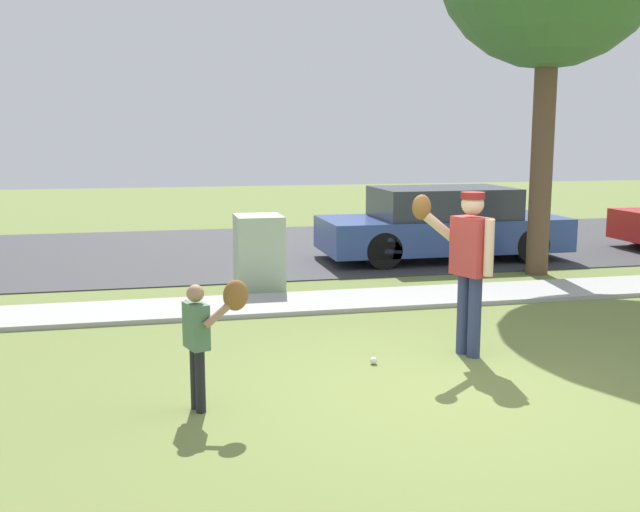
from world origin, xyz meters
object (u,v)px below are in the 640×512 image
(person_adult, at_px, (467,255))
(baseball, at_px, (374,361))
(parked_wagon_blue, at_px, (442,224))
(utility_cabinet, at_px, (259,252))
(person_child, at_px, (206,327))

(person_adult, height_order, baseball, person_adult)
(person_adult, relative_size, parked_wagon_blue, 0.38)
(person_adult, xyz_separation_m, parked_wagon_blue, (2.08, 5.75, -0.42))
(baseball, bearing_deg, person_adult, 4.74)
(utility_cabinet, bearing_deg, baseball, -81.47)
(utility_cabinet, distance_m, parked_wagon_blue, 4.14)
(person_child, distance_m, baseball, 2.07)
(baseball, height_order, utility_cabinet, utility_cabinet)
(person_adult, relative_size, person_child, 1.54)
(person_adult, distance_m, baseball, 1.46)
(baseball, height_order, parked_wagon_blue, parked_wagon_blue)
(person_adult, bearing_deg, utility_cabinet, -85.90)
(person_child, distance_m, utility_cabinet, 5.00)
(person_child, xyz_separation_m, parked_wagon_blue, (4.84, 6.72, -0.06))
(baseball, relative_size, parked_wagon_blue, 0.02)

